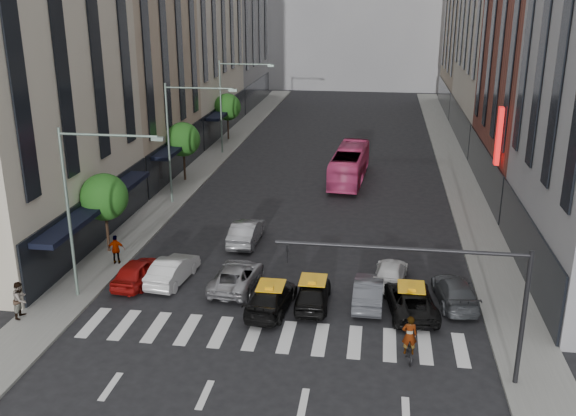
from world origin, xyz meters
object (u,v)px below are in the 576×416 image
at_px(car_red, 138,272).
at_px(pedestrian_near, 20,300).
at_px(streetlamp_far, 230,95).
at_px(bus, 349,165).
at_px(pedestrian_far, 116,250).
at_px(taxi_center, 313,293).
at_px(streetlamp_mid, 180,128).
at_px(car_white_front, 173,270).
at_px(taxi_left, 271,298).
at_px(streetlamp_near, 84,192).
at_px(motorcycle, 408,350).

distance_m(car_red, pedestrian_near, 6.36).
distance_m(streetlamp_far, bus, 15.09).
bearing_deg(pedestrian_near, pedestrian_far, -19.61).
xyz_separation_m(streetlamp_far, taxi_center, (11.52, -31.14, -5.19)).
height_order(streetlamp_mid, bus, streetlamp_mid).
xyz_separation_m(car_red, car_white_front, (1.85, 0.49, 0.02)).
height_order(car_white_front, taxi_left, car_white_front).
height_order(streetlamp_far, pedestrian_near, streetlamp_far).
height_order(taxi_left, pedestrian_far, pedestrian_far).
height_order(streetlamp_near, streetlamp_far, same).
height_order(streetlamp_near, streetlamp_mid, same).
xyz_separation_m(taxi_center, pedestrian_far, (-12.01, 3.37, 0.32)).
relative_size(taxi_left, pedestrian_near, 2.51).
relative_size(car_white_front, motorcycle, 2.59).
distance_m(motorcycle, pedestrian_near, 18.83).
distance_m(car_white_front, pedestrian_near, 8.02).
bearing_deg(pedestrian_far, car_red, 121.86).
xyz_separation_m(streetlamp_far, motorcycle, (16.24, -35.58, -5.46)).
bearing_deg(bus, streetlamp_far, -28.94).
relative_size(streetlamp_mid, streetlamp_far, 1.00).
distance_m(bus, pedestrian_near, 30.63).
distance_m(streetlamp_far, pedestrian_near, 35.12).
relative_size(car_red, motorcycle, 2.46).
relative_size(streetlamp_mid, bus, 0.88).
height_order(streetlamp_mid, pedestrian_near, streetlamp_mid).
bearing_deg(motorcycle, streetlamp_mid, -56.73).
bearing_deg(car_white_front, taxi_left, 163.36).
distance_m(streetlamp_mid, streetlamp_far, 16.00).
height_order(streetlamp_mid, taxi_center, streetlamp_mid).
height_order(bus, pedestrian_far, bus).
distance_m(streetlamp_far, car_red, 30.39).
relative_size(streetlamp_near, bus, 0.88).
relative_size(car_red, taxi_left, 0.89).
bearing_deg(car_white_front, taxi_center, 174.30).
relative_size(streetlamp_near, pedestrian_far, 5.10).
height_order(car_red, pedestrian_far, pedestrian_far).
bearing_deg(motorcycle, car_white_front, -32.18).
distance_m(taxi_center, pedestrian_near, 14.52).
xyz_separation_m(streetlamp_far, taxi_left, (9.47, -31.97, -5.22)).
bearing_deg(streetlamp_mid, streetlamp_far, 90.00).
bearing_deg(car_red, car_white_front, -160.69).
height_order(car_white_front, pedestrian_far, pedestrian_far).
bearing_deg(pedestrian_near, streetlamp_mid, -10.83).
bearing_deg(car_white_front, streetlamp_far, -76.82).
relative_size(streetlamp_mid, pedestrian_far, 5.10).
bearing_deg(bus, pedestrian_near, 65.24).
bearing_deg(streetlamp_far, streetlamp_near, -90.00).
bearing_deg(taxi_center, bus, -92.08).
bearing_deg(pedestrian_near, streetlamp_far, -7.25).
relative_size(taxi_center, bus, 0.41).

